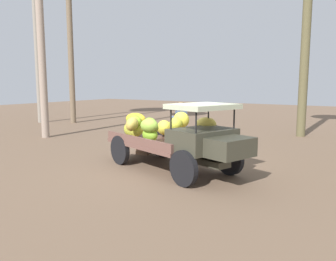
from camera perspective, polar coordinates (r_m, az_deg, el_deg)
name	(u,v)px	position (r m, az deg, el deg)	size (l,w,h in m)	color
ground_plane	(177,170)	(9.48, 1.59, -6.54)	(60.00, 60.00, 0.00)	brown
truck	(178,137)	(9.13, 1.68, -1.16)	(4.66, 2.83, 1.87)	#3A392C
farmer	(181,125)	(11.28, 2.18, 0.92)	(0.58, 0.55, 1.74)	#B6B4A8
wooden_crate	(144,147)	(11.52, -3.95, -2.70)	(0.49, 0.41, 0.49)	#875F42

